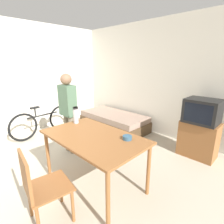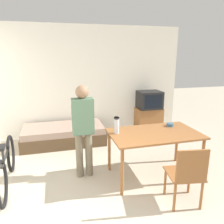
# 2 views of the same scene
# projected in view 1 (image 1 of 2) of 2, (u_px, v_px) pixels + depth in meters

# --- Properties ---
(wall_back) EXTENTS (5.08, 0.06, 2.70)m
(wall_back) POSITION_uv_depth(u_px,v_px,m) (145.00, 78.00, 4.43)
(wall_back) COLOR silver
(wall_back) RESTS_ON ground_plane
(wall_left) EXTENTS (0.06, 4.75, 2.70)m
(wall_left) POSITION_uv_depth(u_px,v_px,m) (36.00, 78.00, 4.52)
(wall_left) COLOR silver
(wall_left) RESTS_ON ground_plane
(daybed) EXTENTS (1.85, 0.89, 0.42)m
(daybed) POSITION_uv_depth(u_px,v_px,m) (114.00, 121.00, 4.74)
(daybed) COLOR #4C3823
(daybed) RESTS_ON ground_plane
(tv) EXTENTS (0.65, 0.48, 1.12)m
(tv) POSITION_uv_depth(u_px,v_px,m) (200.00, 128.00, 3.25)
(tv) COLOR brown
(tv) RESTS_ON ground_plane
(dining_table) EXTENTS (1.45, 0.87, 0.78)m
(dining_table) POSITION_uv_depth(u_px,v_px,m) (94.00, 141.00, 2.41)
(dining_table) COLOR brown
(dining_table) RESTS_ON ground_plane
(wooden_chair) EXTENTS (0.51, 0.51, 0.88)m
(wooden_chair) POSITION_uv_depth(u_px,v_px,m) (39.00, 185.00, 1.84)
(wooden_chair) COLOR brown
(wooden_chair) RESTS_ON ground_plane
(bicycle) EXTENTS (0.13, 1.62, 0.75)m
(bicycle) POSITION_uv_depth(u_px,v_px,m) (43.00, 122.00, 4.29)
(bicycle) COLOR black
(bicycle) RESTS_ON ground_plane
(person_standing) EXTENTS (0.34, 0.21, 1.55)m
(person_standing) POSITION_uv_depth(u_px,v_px,m) (68.00, 109.00, 3.32)
(person_standing) COLOR #6B604C
(person_standing) RESTS_ON ground_plane
(thermos_flask) EXTENTS (0.09, 0.09, 0.27)m
(thermos_flask) POSITION_uv_depth(u_px,v_px,m) (76.00, 114.00, 2.85)
(thermos_flask) COLOR #B7B7BC
(thermos_flask) RESTS_ON dining_table
(mate_bowl) EXTENTS (0.12, 0.12, 0.05)m
(mate_bowl) POSITION_uv_depth(u_px,v_px,m) (127.00, 138.00, 2.27)
(mate_bowl) COLOR #335670
(mate_bowl) RESTS_ON dining_table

